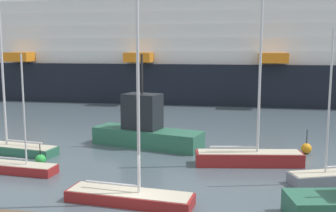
{
  "coord_description": "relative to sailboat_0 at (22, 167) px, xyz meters",
  "views": [
    {
      "loc": [
        4.52,
        -17.54,
        7.63
      ],
      "look_at": [
        0.0,
        11.02,
        3.47
      ],
      "focal_mm": 42.95,
      "sensor_mm": 36.0,
      "label": 1
    }
  ],
  "objects": [
    {
      "name": "sailboat_2",
      "position": [
        7.81,
        -3.73,
        0.19
      ],
      "size": [
        6.55,
        2.38,
        12.18
      ],
      "rotation": [
        0.0,
        0.0,
        -0.12
      ],
      "color": "maroon",
      "rests_on": "ground_plane"
    },
    {
      "name": "channel_buoy_1",
      "position": [
        0.36,
        1.74,
        -0.01
      ],
      "size": [
        0.72,
        0.72,
        1.4
      ],
      "color": "green",
      "rests_on": "ground_plane"
    },
    {
      "name": "sailboat_0",
      "position": [
        0.0,
        0.0,
        0.0
      ],
      "size": [
        4.51,
        1.73,
        7.33
      ],
      "rotation": [
        0.0,
        0.0,
        -0.1
      ],
      "color": "maroon",
      "rests_on": "ground_plane"
    },
    {
      "name": "sailboat_1",
      "position": [
        13.92,
        3.94,
        0.26
      ],
      "size": [
        7.1,
        2.49,
        11.76
      ],
      "rotation": [
        0.0,
        0.0,
        0.14
      ],
      "color": "maroon",
      "rests_on": "ground_plane"
    },
    {
      "name": "ground_plane",
      "position": [
        8.15,
        -4.74,
        -0.37
      ],
      "size": [
        600.0,
        600.0,
        0.0
      ],
      "primitive_type": "plane",
      "color": "#4C5B66"
    },
    {
      "name": "fishing_boat_1",
      "position": [
        6.1,
        7.98,
        1.0
      ],
      "size": [
        9.11,
        4.89,
        7.19
      ],
      "rotation": [
        0.0,
        0.0,
        2.85
      ],
      "color": "#2D6B51",
      "rests_on": "ground_plane"
    },
    {
      "name": "sailboat_3",
      "position": [
        18.41,
        0.95,
        0.07
      ],
      "size": [
        5.03,
        2.92,
        8.71
      ],
      "rotation": [
        0.0,
        0.0,
        3.48
      ],
      "color": "gray",
      "rests_on": "ground_plane"
    },
    {
      "name": "cruise_ship",
      "position": [
        9.14,
        37.83,
        5.92
      ],
      "size": [
        100.61,
        18.12,
        19.54
      ],
      "rotation": [
        0.0,
        0.0,
        -0.03
      ],
      "color": "black",
      "rests_on": "ground_plane"
    },
    {
      "name": "sailboat_4",
      "position": [
        -3.04,
        4.24,
        0.22
      ],
      "size": [
        7.01,
        2.73,
        12.43
      ],
      "rotation": [
        0.0,
        0.0,
        2.97
      ],
      "color": "#2D6B51",
      "rests_on": "ground_plane"
    },
    {
      "name": "channel_buoy_0",
      "position": [
        18.19,
        7.54,
        0.02
      ],
      "size": [
        0.76,
        0.76,
        1.75
      ],
      "color": "orange",
      "rests_on": "ground_plane"
    }
  ]
}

